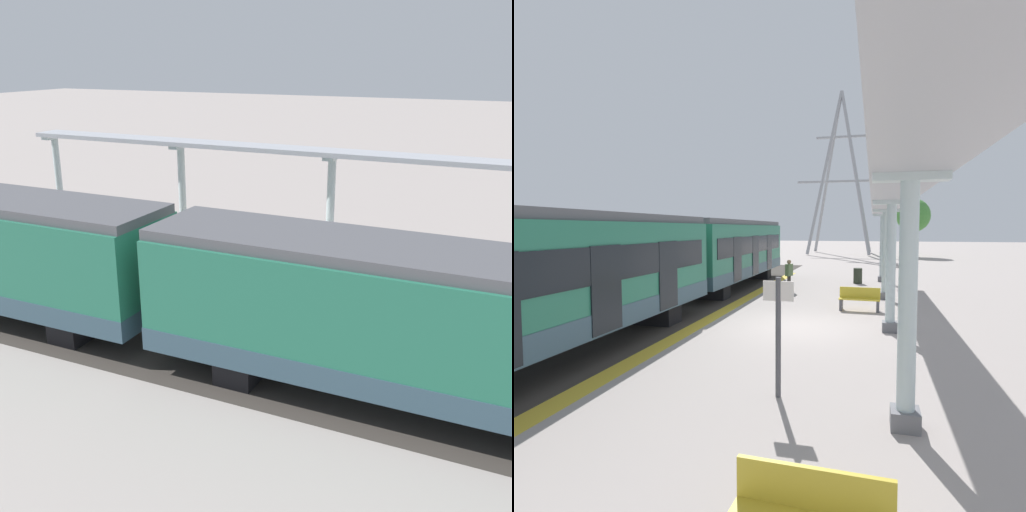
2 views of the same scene
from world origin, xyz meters
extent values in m
plane|color=#A29791|center=(0.00, 0.00, 0.00)|extent=(176.00, 176.00, 0.00)
cube|color=gold|center=(-3.03, 0.00, 0.00)|extent=(0.52, 30.71, 0.01)
cube|color=#38332D|center=(-4.89, 0.00, 0.00)|extent=(3.20, 42.71, 0.01)
cube|color=#246F54|center=(-4.89, -4.36, 1.94)|extent=(2.60, 11.82, 2.60)
cube|color=#344F5E|center=(-4.89, -4.36, 0.92)|extent=(2.63, 11.84, 0.55)
cube|color=#515156|center=(-4.89, -4.36, 3.36)|extent=(2.39, 11.82, 0.24)
cube|color=black|center=(-3.58, -4.36, 2.25)|extent=(0.03, 10.88, 0.84)
cube|color=black|center=(-3.58, -4.36, 1.69)|extent=(0.04, 1.10, 2.00)
cube|color=black|center=(-3.58, -1.41, 1.69)|extent=(0.04, 1.10, 2.00)
cube|color=black|center=(-4.89, -0.58, 0.32)|extent=(2.21, 0.90, 0.64)
cube|color=black|center=(-3.58, 8.06, 2.25)|extent=(0.03, 10.88, 0.84)
cube|color=black|center=(-3.58, 5.11, 1.69)|extent=(0.04, 1.10, 2.00)
cube|color=black|center=(-3.58, 8.06, 1.69)|extent=(0.04, 1.10, 2.00)
cube|color=black|center=(-4.89, 4.28, 0.32)|extent=(2.21, 0.90, 0.64)
cube|color=slate|center=(2.84, 0.08, 0.15)|extent=(0.44, 0.44, 0.30)
cylinder|color=silver|center=(2.84, 0.08, 2.04)|extent=(0.28, 0.28, 3.47)
cube|color=silver|center=(2.84, 0.08, 3.83)|extent=(1.10, 0.36, 0.12)
cube|color=slate|center=(2.84, 6.00, 0.15)|extent=(0.44, 0.44, 0.30)
cylinder|color=silver|center=(2.84, 6.00, 2.04)|extent=(0.28, 0.28, 3.47)
cube|color=silver|center=(2.84, 6.00, 3.83)|extent=(1.10, 0.36, 0.12)
cube|color=slate|center=(2.84, 12.10, 0.15)|extent=(0.44, 0.44, 0.30)
cylinder|color=silver|center=(2.84, 12.10, 2.04)|extent=(0.28, 0.28, 3.47)
cube|color=silver|center=(2.84, 12.10, 3.83)|extent=(1.10, 0.36, 0.12)
cube|color=#A8AAB2|center=(2.84, -0.01, 3.97)|extent=(1.20, 25.02, 0.16)
cube|color=gold|center=(1.86, 3.04, 0.44)|extent=(1.52, 0.51, 0.04)
cube|color=gold|center=(1.87, 3.23, 0.66)|extent=(1.50, 0.13, 0.40)
cube|color=#4C4C51|center=(2.53, 3.01, 0.21)|extent=(0.12, 0.40, 0.42)
cube|color=#4C4C51|center=(1.20, 3.07, 0.21)|extent=(0.12, 0.40, 0.42)
cylinder|color=#2A3124|center=(1.53, 10.89, 0.43)|extent=(0.48, 0.48, 0.86)
cylinder|color=#4C4C51|center=(0.68, -5.38, 1.10)|extent=(0.10, 0.10, 2.20)
cube|color=silver|center=(0.68, -5.38, 1.95)|extent=(0.56, 0.04, 0.36)
cylinder|color=#292722|center=(-1.58, 7.13, 0.39)|extent=(0.10, 0.10, 0.77)
cylinder|color=#292722|center=(-1.63, 6.98, 0.39)|extent=(0.10, 0.10, 0.77)
cube|color=#4D663F|center=(-1.61, 7.05, 1.06)|extent=(0.33, 0.49, 0.58)
sphere|color=#86704E|center=(-1.61, 7.05, 1.45)|extent=(0.21, 0.21, 0.21)
camera|label=1|loc=(-16.38, -6.04, 7.11)|focal=42.16mm
camera|label=2|loc=(2.32, -12.62, 3.08)|focal=29.18mm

